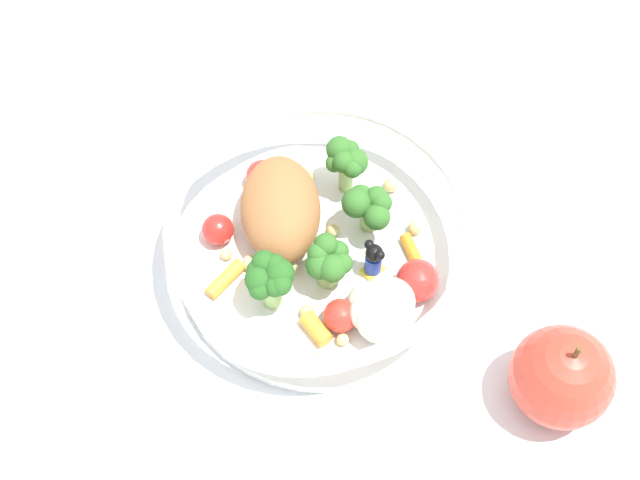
% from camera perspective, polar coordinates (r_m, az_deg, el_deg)
% --- Properties ---
extents(ground_plane, '(2.40, 2.40, 0.00)m').
position_cam_1_polar(ground_plane, '(0.68, 0.35, -0.16)').
color(ground_plane, white).
extents(food_container, '(0.22, 0.22, 0.06)m').
position_cam_1_polar(food_container, '(0.64, 0.07, -0.20)').
color(food_container, white).
rests_on(food_container, ground_plane).
extents(loose_apple, '(0.07, 0.07, 0.08)m').
position_cam_1_polar(loose_apple, '(0.61, 15.63, -8.69)').
color(loose_apple, '#BC3828').
rests_on(loose_apple, ground_plane).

